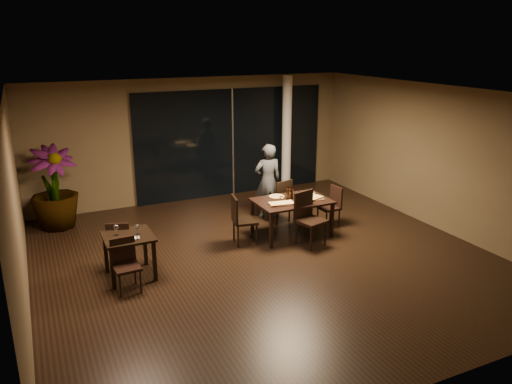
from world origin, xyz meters
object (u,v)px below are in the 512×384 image
object	(u,v)px
chair_main_right	(332,204)
diner	(268,181)
bottle_b	(292,192)
chair_main_far	(280,199)
chair_side_far	(120,242)
chair_main_near	(308,215)
potted_plant	(54,188)
side_table	(128,242)
bottle_a	(288,193)
main_table	(292,203)
chair_main_left	(241,218)
bottle_c	(288,192)
chair_side_near	(125,262)

from	to	relation	value
chair_main_right	diner	size ratio (longest dim) A/B	0.52
bottle_b	chair_main_far	bearing A→B (deg)	81.99
chair_main_right	chair_side_far	xyz separation A→B (m)	(-4.51, -0.15, -0.01)
chair_main_near	diner	bearing A→B (deg)	76.09
potted_plant	side_table	bearing A→B (deg)	-72.59
bottle_a	potted_plant	bearing A→B (deg)	149.79
side_table	bottle_b	xyz separation A→B (m)	(3.42, 0.56, 0.27)
chair_main_right	chair_side_far	distance (m)	4.52
main_table	diner	bearing A→B (deg)	88.76
chair_main_far	main_table	bearing A→B (deg)	66.11
chair_main_left	bottle_c	xyz separation A→B (m)	(1.11, 0.11, 0.34)
main_table	side_table	world-z (taller)	same
diner	bottle_a	xyz separation A→B (m)	(-0.11, -1.15, 0.07)
chair_main_near	chair_side_near	distance (m)	3.61
chair_side_near	bottle_c	size ratio (longest dim) A/B	3.07
chair_side_near	diner	bearing A→B (deg)	26.67
diner	potted_plant	distance (m)	4.56
chair_main_left	chair_main_right	size ratio (longest dim) A/B	1.13
side_table	chair_main_far	world-z (taller)	chair_main_far
bottle_a	chair_side_far	bearing A→B (deg)	-178.85
bottle_b	bottle_c	bearing A→B (deg)	128.98
chair_side_far	bottle_c	xyz separation A→B (m)	(3.45, 0.17, 0.41)
chair_side_far	chair_side_near	size ratio (longest dim) A/B	1.00
potted_plant	main_table	bearing A→B (deg)	-29.87
chair_main_near	bottle_c	world-z (taller)	chair_main_near
diner	chair_main_left	bearing A→B (deg)	52.58
chair_main_near	potted_plant	size ratio (longest dim) A/B	0.60
potted_plant	chair_side_far	bearing A→B (deg)	-71.28
chair_main_far	potted_plant	xyz separation A→B (m)	(-4.46, 1.76, 0.34)
chair_main_left	bottle_a	bearing A→B (deg)	-79.52
chair_side_far	chair_main_near	bearing A→B (deg)	-168.73
chair_side_near	bottle_b	bearing A→B (deg)	11.77
main_table	chair_main_far	bearing A→B (deg)	80.73
bottle_b	potted_plant	bearing A→B (deg)	150.86
potted_plant	bottle_b	world-z (taller)	potted_plant
chair_main_near	chair_main_right	bearing A→B (deg)	18.64
side_table	potted_plant	distance (m)	3.15
chair_side_near	chair_main_left	bearing A→B (deg)	17.48
main_table	chair_main_right	size ratio (longest dim) A/B	1.73
chair_main_far	chair_main_near	size ratio (longest dim) A/B	0.92
chair_main_near	diner	xyz separation A→B (m)	(-0.02, 1.71, 0.25)
chair_side_far	bottle_c	world-z (taller)	bottle_c
chair_main_far	bottle_b	bearing A→B (deg)	67.37
chair_side_far	chair_main_left	bearing A→B (deg)	-159.24
chair_side_near	diner	size ratio (longest dim) A/B	0.51
chair_main_left	chair_main_right	world-z (taller)	chair_main_left
potted_plant	bottle_c	size ratio (longest dim) A/B	6.28
chair_side_near	chair_main_far	bearing A→B (deg)	20.64
bottle_a	main_table	bearing A→B (deg)	-10.60
chair_main_far	bottle_a	xyz separation A→B (m)	(-0.20, -0.71, 0.37)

